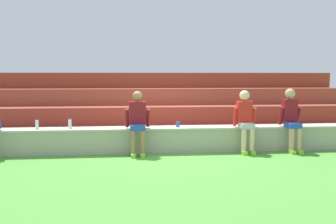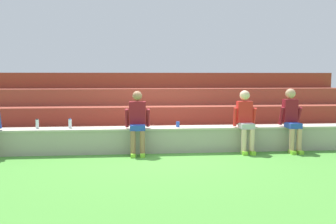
{
  "view_description": "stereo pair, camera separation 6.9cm",
  "coord_description": "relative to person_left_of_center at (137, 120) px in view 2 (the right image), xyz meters",
  "views": [
    {
      "loc": [
        -0.66,
        -7.73,
        1.73
      ],
      "look_at": [
        0.12,
        0.23,
        0.91
      ],
      "focal_mm": 37.88,
      "sensor_mm": 36.0,
      "label": 1
    },
    {
      "loc": [
        -0.59,
        -7.74,
        1.73
      ],
      "look_at": [
        0.12,
        0.23,
        0.91
      ],
      "focal_mm": 37.88,
      "sensor_mm": 36.0,
      "label": 2
    }
  ],
  "objects": [
    {
      "name": "person_left_of_center",
      "position": [
        0.0,
        0.0,
        0.0
      ],
      "size": [
        0.54,
        0.55,
        1.4
      ],
      "color": "#996B4C",
      "rests_on": "ground"
    },
    {
      "name": "brick_bleachers",
      "position": [
        0.58,
        2.54,
        -0.08
      ],
      "size": [
        10.95,
        2.83,
        1.82
      ],
      "color": "brown",
      "rests_on": "ground"
    },
    {
      "name": "water_bottle_mid_left",
      "position": [
        -2.22,
        0.3,
        -0.09
      ],
      "size": [
        0.07,
        0.07,
        0.22
      ],
      "color": "silver",
      "rests_on": "stone_seating_wall"
    },
    {
      "name": "stone_seating_wall",
      "position": [
        0.58,
        0.26,
        -0.46
      ],
      "size": [
        8.68,
        0.5,
        0.56
      ],
      "color": "#A8A08E",
      "rests_on": "ground"
    },
    {
      "name": "water_bottle_near_right",
      "position": [
        -1.5,
        0.3,
        -0.1
      ],
      "size": [
        0.07,
        0.07,
        0.21
      ],
      "color": "silver",
      "rests_on": "stone_seating_wall"
    },
    {
      "name": "person_right_of_center",
      "position": [
        3.51,
        0.03,
        0.02
      ],
      "size": [
        0.49,
        0.61,
        1.44
      ],
      "color": "tan",
      "rests_on": "ground"
    },
    {
      "name": "plastic_cup_middle",
      "position": [
        0.92,
        0.25,
        -0.13
      ],
      "size": [
        0.08,
        0.08,
        0.12
      ],
      "primitive_type": "cylinder",
      "color": "blue",
      "rests_on": "stone_seating_wall"
    },
    {
      "name": "ground_plane",
      "position": [
        0.58,
        0.04,
        -0.76
      ],
      "size": [
        80.0,
        80.0,
        0.0
      ],
      "primitive_type": "plane",
      "color": "#4C9338"
    },
    {
      "name": "person_center",
      "position": [
        2.43,
        0.02,
        0.01
      ],
      "size": [
        0.51,
        0.57,
        1.4
      ],
      "color": "beige",
      "rests_on": "ground"
    }
  ]
}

